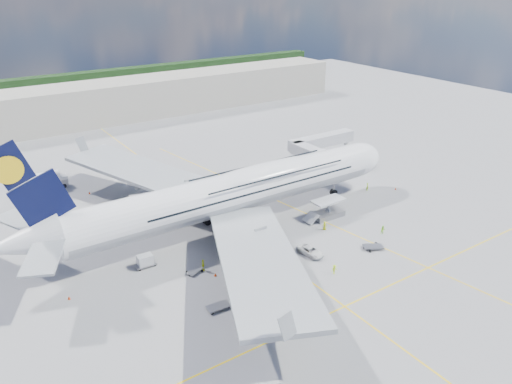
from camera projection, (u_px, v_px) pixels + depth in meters
ground at (264, 248)px, 85.85m from camera, size 300.00×300.00×0.00m
taxi_line_main at (264, 248)px, 85.85m from camera, size 0.25×220.00×0.01m
taxi_line_cross at (345, 306)px, 70.67m from camera, size 120.00×0.25×0.01m
taxi_line_diag at (293, 207)px, 100.62m from camera, size 14.16×99.06×0.01m
airliner at (234, 192)px, 90.82m from camera, size 77.26×79.15×23.71m
jet_bridge at (319, 147)px, 114.28m from camera, size 18.80×12.10×8.50m
cargo_loader at (327, 211)px, 96.17m from camera, size 8.53×3.20×3.67m
terminal at (90, 104)px, 155.55m from camera, size 180.00×16.00×12.00m
tree_line at (153, 75)px, 211.02m from camera, size 160.00×6.00×8.00m
dolly_row_a at (218, 306)px, 70.07m from camera, size 3.37×1.94×0.48m
dolly_row_b at (194, 271)px, 78.58m from camera, size 3.00×2.38×0.39m
dolly_row_c at (276, 285)px, 73.47m from camera, size 3.87×3.04×2.17m
dolly_back at (145, 261)px, 79.87m from camera, size 3.35×1.90×2.07m
dolly_nose_far at (373, 247)px, 85.45m from camera, size 3.85×3.24×0.50m
dolly_nose_near at (282, 245)px, 85.94m from camera, size 3.17×2.29×0.42m
baggage_tug at (282, 289)px, 73.05m from camera, size 3.42×2.30×1.96m
catering_truck_inner at (144, 203)px, 98.70m from camera, size 6.05×2.98×3.47m
catering_truck_outer at (52, 181)px, 108.89m from camera, size 6.30×2.50×3.74m
service_van at (311, 251)px, 83.41m from camera, size 2.75×5.16×1.38m
crew_nose at (367, 187)px, 108.02m from camera, size 0.75×0.79×1.82m
crew_loader at (383, 230)px, 89.99m from camera, size 1.04×0.98×1.70m
crew_wing at (203, 265)px, 78.85m from camera, size 1.03×1.24×1.98m
crew_van at (325, 226)px, 91.55m from camera, size 0.92×0.96×1.65m
crew_tug at (334, 269)px, 78.06m from camera, size 1.13×0.79×1.61m
cone_nose at (396, 189)px, 108.84m from camera, size 0.40×0.40×0.50m
cone_wing_left_inner at (163, 203)px, 101.73m from camera, size 0.46×0.46×0.59m
cone_wing_left_outer at (89, 193)px, 106.74m from camera, size 0.43×0.43×0.55m
cone_wing_right_inner at (215, 274)px, 77.72m from camera, size 0.44×0.44×0.56m
cone_wing_right_outer at (237, 325)px, 66.58m from camera, size 0.39×0.39×0.49m
cone_tail at (69, 298)px, 72.14m from camera, size 0.41×0.41×0.52m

